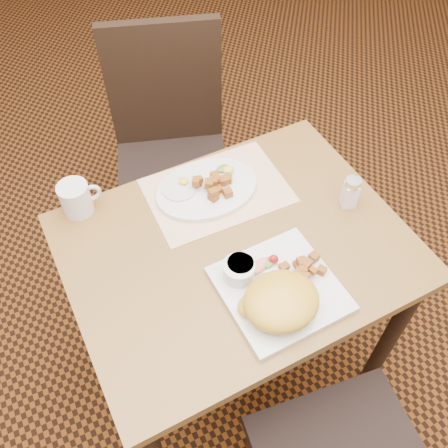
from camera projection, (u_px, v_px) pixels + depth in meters
ground at (233, 360)px, 1.92m from camera, size 8.00×8.00×0.00m
table at (237, 268)px, 1.42m from camera, size 0.90×0.70×0.75m
chair_far at (171, 142)px, 1.90m from camera, size 0.54×0.54×0.97m
placemat at (217, 191)px, 1.46m from camera, size 0.41×0.30×0.00m
plate_square at (280, 289)px, 1.24m from camera, size 0.28×0.28×0.02m
plate_oval at (207, 189)px, 1.45m from camera, size 0.31×0.23×0.02m
hollandaise_mound at (280, 301)px, 1.17m from camera, size 0.19×0.17×0.07m
ramekin at (239, 270)px, 1.24m from camera, size 0.08×0.08×0.04m
garnish_sq at (265, 263)px, 1.27m from camera, size 0.09×0.05×0.03m
fried_egg at (180, 187)px, 1.44m from camera, size 0.10×0.10×0.02m
garnish_ov at (226, 169)px, 1.48m from camera, size 0.05×0.05×0.02m
salt_shaker at (351, 192)px, 1.39m from camera, size 0.05×0.05×0.10m
coffee_mug at (76, 198)px, 1.38m from camera, size 0.12×0.09×0.10m
home_fries_sq at (302, 269)px, 1.25m from camera, size 0.12×0.08×0.04m
home_fries_ov at (214, 185)px, 1.43m from camera, size 0.12×0.11×0.04m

